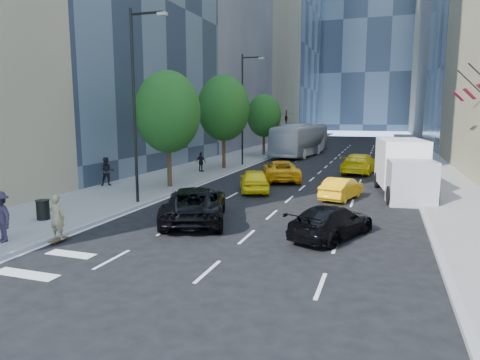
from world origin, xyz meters
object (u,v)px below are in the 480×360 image
(city_bus, at_px, (301,140))
(trash_can, at_px, (43,210))
(black_sedan_mercedes, at_px, (332,221))
(box_truck, at_px, (403,168))
(black_sedan_lincoln, at_px, (195,204))
(skateboarder, at_px, (57,220))

(city_bus, xyz_separation_m, trash_can, (-5.20, -34.31, -1.29))
(black_sedan_mercedes, distance_m, box_truck, 10.78)
(black_sedan_lincoln, distance_m, trash_can, 6.84)
(skateboarder, xyz_separation_m, black_sedan_lincoln, (3.60, 4.63, -0.07))
(box_truck, bearing_deg, city_bus, 107.20)
(black_sedan_mercedes, xyz_separation_m, trash_can, (-12.60, -1.78, -0.08))
(black_sedan_mercedes, relative_size, city_bus, 0.34)
(skateboarder, relative_size, black_sedan_lincoln, 0.30)
(skateboarder, bearing_deg, box_truck, -132.51)
(black_sedan_lincoln, relative_size, black_sedan_mercedes, 1.28)
(skateboarder, height_order, city_bus, city_bus)
(black_sedan_lincoln, xyz_separation_m, city_bus, (-1.20, 31.91, 1.07))
(box_truck, bearing_deg, black_sedan_mercedes, -113.80)
(skateboarder, distance_m, box_truck, 19.19)
(skateboarder, xyz_separation_m, black_sedan_mercedes, (9.80, 4.00, -0.22))
(trash_can, bearing_deg, city_bus, 81.38)
(black_sedan_lincoln, bearing_deg, black_sedan_mercedes, 154.63)
(black_sedan_mercedes, relative_size, box_truck, 0.63)
(black_sedan_mercedes, distance_m, city_bus, 33.39)
(black_sedan_lincoln, bearing_deg, box_truck, -152.98)
(city_bus, bearing_deg, box_truck, -59.25)
(skateboarder, relative_size, trash_can, 2.04)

